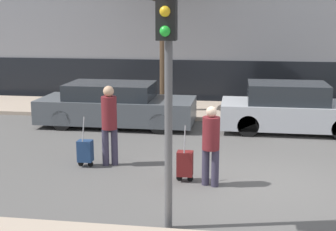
{
  "coord_description": "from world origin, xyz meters",
  "views": [
    {
      "loc": [
        -0.58,
        -9.05,
        3.29
      ],
      "look_at": [
        -2.21,
        1.8,
        0.95
      ],
      "focal_mm": 50.0,
      "sensor_mm": 36.0,
      "label": 1
    }
  ],
  "objects_px": {
    "parked_car_1": "(291,109)",
    "trolley_left": "(85,151)",
    "parked_car_0": "(116,105)",
    "pedestrian_left": "(109,120)",
    "parked_bicycle": "(276,101)",
    "traffic_light": "(167,60)",
    "trolley_right": "(185,164)",
    "pedestrian_right": "(211,142)"
  },
  "relations": [
    {
      "from": "parked_car_1",
      "to": "trolley_left",
      "type": "distance_m",
      "value": 6.31
    },
    {
      "from": "parked_car_0",
      "to": "parked_car_1",
      "type": "distance_m",
      "value": 5.19
    },
    {
      "from": "parked_car_0",
      "to": "parked_car_1",
      "type": "height_order",
      "value": "parked_car_1"
    },
    {
      "from": "parked_car_1",
      "to": "pedestrian_left",
      "type": "height_order",
      "value": "pedestrian_left"
    },
    {
      "from": "parked_bicycle",
      "to": "parked_car_0",
      "type": "bearing_deg",
      "value": -155.18
    },
    {
      "from": "parked_car_0",
      "to": "trolley_left",
      "type": "height_order",
      "value": "parked_car_0"
    },
    {
      "from": "pedestrian_left",
      "to": "parked_bicycle",
      "type": "relative_size",
      "value": 1.02
    },
    {
      "from": "traffic_light",
      "to": "parked_bicycle",
      "type": "relative_size",
      "value": 2.12
    },
    {
      "from": "trolley_right",
      "to": "parked_car_1",
      "type": "bearing_deg",
      "value": 61.39
    },
    {
      "from": "parked_bicycle",
      "to": "trolley_left",
      "type": "bearing_deg",
      "value": -126.26
    },
    {
      "from": "parked_car_1",
      "to": "trolley_right",
      "type": "xyz_separation_m",
      "value": [
        -2.54,
        -4.65,
        -0.29
      ]
    },
    {
      "from": "parked_car_0",
      "to": "parked_bicycle",
      "type": "relative_size",
      "value": 2.65
    },
    {
      "from": "pedestrian_left",
      "to": "parked_car_1",
      "type": "bearing_deg",
      "value": 22.21
    },
    {
      "from": "pedestrian_left",
      "to": "parked_bicycle",
      "type": "distance_m",
      "value": 7.36
    },
    {
      "from": "pedestrian_left",
      "to": "traffic_light",
      "type": "relative_size",
      "value": 0.48
    },
    {
      "from": "trolley_right",
      "to": "parked_bicycle",
      "type": "relative_size",
      "value": 0.66
    },
    {
      "from": "parked_car_0",
      "to": "parked_bicycle",
      "type": "height_order",
      "value": "parked_car_0"
    },
    {
      "from": "pedestrian_right",
      "to": "traffic_light",
      "type": "distance_m",
      "value": 2.81
    },
    {
      "from": "parked_car_1",
      "to": "parked_bicycle",
      "type": "height_order",
      "value": "parked_car_1"
    },
    {
      "from": "trolley_right",
      "to": "traffic_light",
      "type": "height_order",
      "value": "traffic_light"
    },
    {
      "from": "parked_car_0",
      "to": "parked_car_1",
      "type": "xyz_separation_m",
      "value": [
        5.19,
        0.05,
        0.03
      ]
    },
    {
      "from": "pedestrian_right",
      "to": "traffic_light",
      "type": "xyz_separation_m",
      "value": [
        -0.53,
        -2.11,
        1.77
      ]
    },
    {
      "from": "trolley_right",
      "to": "pedestrian_left",
      "type": "bearing_deg",
      "value": 155.84
    },
    {
      "from": "pedestrian_right",
      "to": "trolley_right",
      "type": "distance_m",
      "value": 0.76
    },
    {
      "from": "trolley_left",
      "to": "traffic_light",
      "type": "bearing_deg",
      "value": -51.72
    },
    {
      "from": "parked_car_0",
      "to": "trolley_left",
      "type": "xyz_separation_m",
      "value": [
        0.35,
        -3.98,
        -0.27
      ]
    },
    {
      "from": "pedestrian_right",
      "to": "parked_bicycle",
      "type": "xyz_separation_m",
      "value": [
        1.78,
        7.06,
        -0.41
      ]
    },
    {
      "from": "parked_car_1",
      "to": "trolley_left",
      "type": "height_order",
      "value": "parked_car_1"
    },
    {
      "from": "trolley_right",
      "to": "traffic_light",
      "type": "distance_m",
      "value": 3.25
    },
    {
      "from": "parked_car_0",
      "to": "trolley_right",
      "type": "relative_size",
      "value": 4.02
    },
    {
      "from": "trolley_right",
      "to": "parked_car_0",
      "type": "bearing_deg",
      "value": 119.98
    },
    {
      "from": "trolley_left",
      "to": "parked_bicycle",
      "type": "distance_m",
      "value": 7.79
    },
    {
      "from": "pedestrian_left",
      "to": "trolley_left",
      "type": "distance_m",
      "value": 0.87
    },
    {
      "from": "traffic_light",
      "to": "parked_bicycle",
      "type": "xyz_separation_m",
      "value": [
        2.32,
        9.18,
        -2.18
      ]
    },
    {
      "from": "pedestrian_right",
      "to": "parked_car_0",
      "type": "bearing_deg",
      "value": 141.74
    },
    {
      "from": "pedestrian_left",
      "to": "pedestrian_right",
      "type": "distance_m",
      "value": 2.5
    },
    {
      "from": "parked_car_0",
      "to": "trolley_left",
      "type": "relative_size",
      "value": 4.12
    },
    {
      "from": "trolley_left",
      "to": "pedestrian_right",
      "type": "distance_m",
      "value": 2.98
    },
    {
      "from": "traffic_light",
      "to": "parked_car_0",
      "type": "bearing_deg",
      "value": 111.0
    },
    {
      "from": "pedestrian_right",
      "to": "traffic_light",
      "type": "height_order",
      "value": "traffic_light"
    },
    {
      "from": "parked_car_1",
      "to": "trolley_left",
      "type": "xyz_separation_m",
      "value": [
        -4.84,
        -4.04,
        -0.3
      ]
    },
    {
      "from": "pedestrian_left",
      "to": "pedestrian_right",
      "type": "relative_size",
      "value": 1.13
    }
  ]
}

